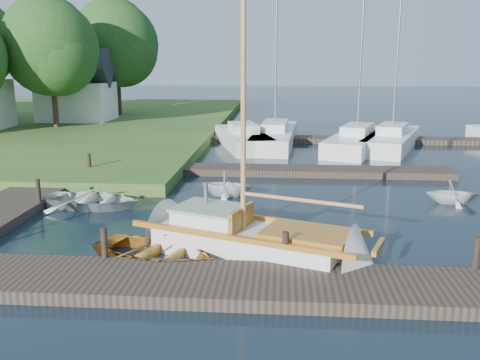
# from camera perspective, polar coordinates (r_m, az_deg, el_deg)

# --- Properties ---
(ground) EXTENTS (160.00, 160.00, 0.00)m
(ground) POSITION_cam_1_polar(r_m,az_deg,el_deg) (18.12, -0.00, -3.70)
(ground) COLOR black
(ground) RESTS_ON ground
(near_dock) EXTENTS (18.00, 2.20, 0.30)m
(near_dock) POSITION_cam_1_polar(r_m,az_deg,el_deg) (12.46, -2.20, -11.01)
(near_dock) COLOR #2E231C
(near_dock) RESTS_ON ground
(left_dock) EXTENTS (2.20, 18.00, 0.30)m
(left_dock) POSITION_cam_1_polar(r_m,az_deg,el_deg) (22.04, -20.79, -1.11)
(left_dock) COLOR #2E231C
(left_dock) RESTS_ON ground
(far_dock) EXTENTS (14.00, 1.60, 0.30)m
(far_dock) POSITION_cam_1_polar(r_m,az_deg,el_deg) (24.34, 5.90, 0.97)
(far_dock) COLOR #2E231C
(far_dock) RESTS_ON ground
(pontoon) EXTENTS (30.00, 1.60, 0.30)m
(pontoon) POSITION_cam_1_polar(r_m,az_deg,el_deg) (34.77, 18.87, 3.99)
(pontoon) COLOR #2E231C
(pontoon) RESTS_ON ground
(mooring_post_1) EXTENTS (0.16, 0.16, 0.80)m
(mooring_post_1) POSITION_cam_1_polar(r_m,az_deg,el_deg) (13.81, -14.27, -6.51)
(mooring_post_1) COLOR black
(mooring_post_1) RESTS_ON near_dock
(mooring_post_2) EXTENTS (0.16, 0.16, 0.80)m
(mooring_post_2) POSITION_cam_1_polar(r_m,az_deg,el_deg) (13.10, 4.87, -7.21)
(mooring_post_2) COLOR black
(mooring_post_2) RESTS_ON near_dock
(mooring_post_3) EXTENTS (0.16, 0.16, 0.80)m
(mooring_post_3) POSITION_cam_1_polar(r_m,az_deg,el_deg) (13.90, 23.91, -7.12)
(mooring_post_3) COLOR black
(mooring_post_3) RESTS_ON near_dock
(mooring_post_4) EXTENTS (0.16, 0.16, 0.80)m
(mooring_post_4) POSITION_cam_1_polar(r_m,az_deg,el_deg) (19.73, -20.71, -1.05)
(mooring_post_4) COLOR black
(mooring_post_4) RESTS_ON left_dock
(mooring_post_5) EXTENTS (0.16, 0.16, 0.80)m
(mooring_post_5) POSITION_cam_1_polar(r_m,az_deg,el_deg) (24.23, -15.78, 1.82)
(mooring_post_5) COLOR black
(mooring_post_5) RESTS_ON left_dock
(sailboat) EXTENTS (7.38, 4.36, 9.83)m
(sailboat) POSITION_cam_1_polar(r_m,az_deg,el_deg) (14.43, 1.67, -6.72)
(sailboat) COLOR silver
(sailboat) RESTS_ON ground
(dinghy) EXTENTS (4.11, 3.54, 0.72)m
(dinghy) POSITION_cam_1_polar(r_m,az_deg,el_deg) (14.23, -9.01, -7.12)
(dinghy) COLOR #885512
(dinghy) RESTS_ON ground
(tender_a) EXTENTS (3.79, 2.92, 0.73)m
(tender_a) POSITION_cam_1_polar(r_m,az_deg,el_deg) (19.59, -15.51, -1.79)
(tender_a) COLOR silver
(tender_a) RESTS_ON ground
(tender_b) EXTENTS (2.26, 2.03, 1.06)m
(tender_b) POSITION_cam_1_polar(r_m,az_deg,el_deg) (20.39, -1.44, -0.24)
(tender_b) COLOR silver
(tender_b) RESTS_ON ground
(tender_d) EXTENTS (1.93, 1.69, 0.97)m
(tender_d) POSITION_cam_1_polar(r_m,az_deg,el_deg) (20.84, 21.72, -1.03)
(tender_d) COLOR silver
(tender_d) RESTS_ON ground
(marina_boat_0) EXTENTS (4.09, 7.48, 11.35)m
(marina_boat_0) POSITION_cam_1_polar(r_m,az_deg,el_deg) (31.43, 0.34, 4.58)
(marina_boat_0) COLOR silver
(marina_boat_0) RESTS_ON ground
(marina_boat_1) EXTENTS (2.86, 9.34, 10.44)m
(marina_boat_1) POSITION_cam_1_polar(r_m,az_deg,el_deg) (32.42, 3.74, 4.79)
(marina_boat_1) COLOR silver
(marina_boat_1) RESTS_ON ground
(marina_boat_2) EXTENTS (4.84, 8.63, 12.62)m
(marina_boat_2) POSITION_cam_1_polar(r_m,az_deg,el_deg) (31.45, 12.37, 4.29)
(marina_boat_2) COLOR silver
(marina_boat_2) RESTS_ON ground
(marina_boat_3) EXTENTS (4.86, 8.41, 11.91)m
(marina_boat_3) POSITION_cam_1_polar(r_m,az_deg,el_deg) (32.19, 15.90, 4.28)
(marina_boat_3) COLOR silver
(marina_boat_3) RESTS_ON ground
(house_c) EXTENTS (5.25, 4.00, 5.28)m
(house_c) POSITION_cam_1_polar(r_m,az_deg,el_deg) (42.27, -17.04, 8.94)
(house_c) COLOR silver
(house_c) RESTS_ON shore
(tree_3) EXTENTS (6.41, 6.38, 8.74)m
(tree_3) POSITION_cam_1_polar(r_m,az_deg,el_deg) (38.54, -19.54, 13.23)
(tree_3) COLOR #332114
(tree_3) RESTS_ON shore
(tree_7) EXTENTS (6.83, 6.83, 9.38)m
(tree_7) POSITION_cam_1_polar(r_m,az_deg,el_deg) (45.36, -13.03, 14.00)
(tree_7) COLOR #332114
(tree_7) RESTS_ON shore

